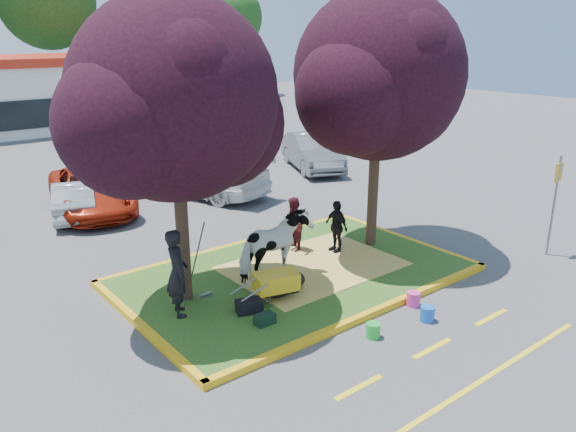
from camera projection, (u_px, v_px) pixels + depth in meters
ground at (295, 278)px, 13.93m from camera, size 90.00×90.00×0.00m
median_island at (295, 275)px, 13.91m from camera, size 8.00×5.00×0.15m
curb_near at (371, 314)px, 11.99m from camera, size 8.30×0.16×0.15m
curb_far at (237, 245)px, 15.83m from camera, size 8.30×0.16×0.15m
curb_left at (141, 326)px, 11.50m from camera, size 0.16×5.30×0.15m
curb_right at (403, 239)px, 16.32m from camera, size 0.16×5.30×0.15m
straw_bedding at (313, 266)px, 14.24m from camera, size 4.20×3.00×0.01m
tree_purple_left at (176, 108)px, 11.21m from camera, size 5.06×4.20×6.51m
tree_purple_right at (379, 83)px, 14.37m from camera, size 5.30×4.40×6.82m
fire_lane_stripe_a at (359, 387)px, 9.63m from camera, size 1.10×0.12×0.01m
fire_lane_stripe_b at (432, 348)px, 10.81m from camera, size 1.10×0.12×0.01m
fire_lane_stripe_c at (491, 317)px, 11.99m from camera, size 1.10×0.12×0.01m
fire_lane_long at (487, 377)px, 9.92m from camera, size 6.00×0.10×0.01m
retail_building at (39, 91)px, 35.22m from camera, size 20.40×8.40×4.40m
cow at (275, 247)px, 13.30m from camera, size 2.04×1.16×1.63m
calf at (279, 286)px, 12.60m from camera, size 1.10×0.66×0.46m
handler at (177, 273)px, 11.55m from camera, size 0.63×0.79×1.88m
visitor_a at (294, 225)px, 15.04m from camera, size 0.75×0.86×1.48m
visitor_b at (336, 226)px, 15.00m from camera, size 0.40×0.85×1.42m
wheelbarrow at (276, 282)px, 12.31m from camera, size 1.71×0.79×0.65m
gear_bag_dark at (249, 306)px, 11.86m from camera, size 0.62×0.45×0.28m
gear_bag_green at (265, 319)px, 11.39m from camera, size 0.41×0.26×0.22m
sign_post at (556, 194)px, 14.84m from camera, size 0.39×0.06×2.75m
bucket_green at (373, 330)px, 11.16m from camera, size 0.34×0.34×0.31m
bucket_pink at (413, 299)px, 12.46m from camera, size 0.38×0.38×0.32m
bucket_blue at (427, 314)px, 11.80m from camera, size 0.31×0.31×0.33m
car_silver at (74, 199)px, 18.40m from camera, size 2.34×3.84×1.19m
car_red at (91, 190)px, 18.93m from camera, size 3.36×5.52×1.43m
car_white at (202, 174)px, 20.87m from camera, size 3.79×5.84×1.57m
car_grey at (312, 152)px, 24.72m from camera, size 3.39×5.00×1.56m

